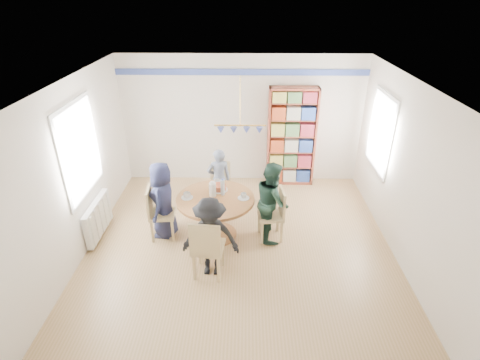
{
  "coord_description": "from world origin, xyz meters",
  "views": [
    {
      "loc": [
        0.1,
        -4.99,
        3.88
      ],
      "look_at": [
        0.0,
        0.4,
        1.05
      ],
      "focal_mm": 28.0,
      "sensor_mm": 36.0,
      "label": 1
    }
  ],
  "objects_px": {
    "person_far": "(219,179)",
    "chair_left": "(157,211)",
    "bookshelf": "(291,138)",
    "radiator": "(98,218)",
    "person_right": "(272,201)",
    "person_near": "(211,238)",
    "chair_right": "(275,212)",
    "chair_far": "(221,183)",
    "chair_near": "(207,247)",
    "person_left": "(163,200)",
    "dining_table": "(216,208)"
  },
  "relations": [
    {
      "from": "chair_right",
      "to": "chair_far",
      "type": "distance_m",
      "value": 1.45
    },
    {
      "from": "bookshelf",
      "to": "person_near",
      "type": "bearing_deg",
      "value": -116.1
    },
    {
      "from": "person_left",
      "to": "chair_near",
      "type": "bearing_deg",
      "value": 41.32
    },
    {
      "from": "chair_right",
      "to": "person_far",
      "type": "bearing_deg",
      "value": 136.08
    },
    {
      "from": "person_far",
      "to": "chair_far",
      "type": "bearing_deg",
      "value": -118.19
    },
    {
      "from": "person_far",
      "to": "bookshelf",
      "type": "relative_size",
      "value": 0.58
    },
    {
      "from": "dining_table",
      "to": "chair_far",
      "type": "height_order",
      "value": "chair_far"
    },
    {
      "from": "chair_right",
      "to": "chair_near",
      "type": "distance_m",
      "value": 1.45
    },
    {
      "from": "dining_table",
      "to": "bookshelf",
      "type": "bearing_deg",
      "value": 54.35
    },
    {
      "from": "person_left",
      "to": "person_right",
      "type": "bearing_deg",
      "value": 92.42
    },
    {
      "from": "person_right",
      "to": "person_near",
      "type": "height_order",
      "value": "person_right"
    },
    {
      "from": "chair_far",
      "to": "person_near",
      "type": "xyz_separation_m",
      "value": [
        -0.02,
        -1.98,
        0.16
      ]
    },
    {
      "from": "person_left",
      "to": "person_right",
      "type": "relative_size",
      "value": 0.97
    },
    {
      "from": "person_far",
      "to": "person_near",
      "type": "height_order",
      "value": "person_near"
    },
    {
      "from": "person_right",
      "to": "chair_right",
      "type": "bearing_deg",
      "value": -128.85
    },
    {
      "from": "person_right",
      "to": "bookshelf",
      "type": "relative_size",
      "value": 0.66
    },
    {
      "from": "chair_left",
      "to": "person_near",
      "type": "xyz_separation_m",
      "value": [
        0.98,
        -0.9,
        0.12
      ]
    },
    {
      "from": "person_right",
      "to": "chair_far",
      "type": "bearing_deg",
      "value": 34.66
    },
    {
      "from": "person_near",
      "to": "chair_left",
      "type": "bearing_deg",
      "value": 139.79
    },
    {
      "from": "chair_far",
      "to": "chair_near",
      "type": "relative_size",
      "value": 0.87
    },
    {
      "from": "person_right",
      "to": "bookshelf",
      "type": "height_order",
      "value": "bookshelf"
    },
    {
      "from": "chair_near",
      "to": "person_far",
      "type": "height_order",
      "value": "person_far"
    },
    {
      "from": "chair_far",
      "to": "bookshelf",
      "type": "xyz_separation_m",
      "value": [
        1.43,
        0.97,
        0.55
      ]
    },
    {
      "from": "person_far",
      "to": "chair_left",
      "type": "bearing_deg",
      "value": 32.09
    },
    {
      "from": "person_far",
      "to": "person_near",
      "type": "distance_m",
      "value": 1.88
    },
    {
      "from": "person_left",
      "to": "bookshelf",
      "type": "bearing_deg",
      "value": 133.72
    },
    {
      "from": "radiator",
      "to": "chair_left",
      "type": "relative_size",
      "value": 1.06
    },
    {
      "from": "chair_near",
      "to": "person_near",
      "type": "bearing_deg",
      "value": 64.77
    },
    {
      "from": "chair_far",
      "to": "radiator",
      "type": "bearing_deg",
      "value": -152.23
    },
    {
      "from": "chair_right",
      "to": "bookshelf",
      "type": "height_order",
      "value": "bookshelf"
    },
    {
      "from": "dining_table",
      "to": "person_far",
      "type": "height_order",
      "value": "person_far"
    },
    {
      "from": "chair_right",
      "to": "chair_near",
      "type": "height_order",
      "value": "chair_near"
    },
    {
      "from": "person_far",
      "to": "bookshelf",
      "type": "xyz_separation_m",
      "value": [
        1.45,
        1.07,
        0.42
      ]
    },
    {
      "from": "chair_right",
      "to": "chair_far",
      "type": "height_order",
      "value": "chair_right"
    },
    {
      "from": "person_near",
      "to": "person_far",
      "type": "bearing_deg",
      "value": 92.49
    },
    {
      "from": "chair_near",
      "to": "person_right",
      "type": "xyz_separation_m",
      "value": [
        0.99,
        1.04,
        0.14
      ]
    },
    {
      "from": "radiator",
      "to": "bookshelf",
      "type": "bearing_deg",
      "value": 30.56
    },
    {
      "from": "radiator",
      "to": "person_right",
      "type": "distance_m",
      "value": 2.97
    },
    {
      "from": "chair_near",
      "to": "person_right",
      "type": "bearing_deg",
      "value": 46.54
    },
    {
      "from": "radiator",
      "to": "person_left",
      "type": "xyz_separation_m",
      "value": [
        1.13,
        0.07,
        0.33
      ]
    },
    {
      "from": "dining_table",
      "to": "person_far",
      "type": "xyz_separation_m",
      "value": [
        -0.01,
        0.94,
        0.05
      ]
    },
    {
      "from": "chair_near",
      "to": "person_near",
      "type": "xyz_separation_m",
      "value": [
        0.05,
        0.1,
        0.09
      ]
    },
    {
      "from": "bookshelf",
      "to": "radiator",
      "type": "bearing_deg",
      "value": -149.44
    },
    {
      "from": "chair_far",
      "to": "person_right",
      "type": "xyz_separation_m",
      "value": [
        0.92,
        -1.03,
        0.21
      ]
    },
    {
      "from": "radiator",
      "to": "person_far",
      "type": "xyz_separation_m",
      "value": [
        2.0,
        0.97,
        0.26
      ]
    },
    {
      "from": "person_far",
      "to": "person_near",
      "type": "relative_size",
      "value": 0.95
    },
    {
      "from": "person_left",
      "to": "bookshelf",
      "type": "height_order",
      "value": "bookshelf"
    },
    {
      "from": "person_near",
      "to": "chair_far",
      "type": "bearing_deg",
      "value": 91.7
    },
    {
      "from": "chair_near",
      "to": "person_far",
      "type": "relative_size",
      "value": 0.82
    },
    {
      "from": "person_near",
      "to": "chair_right",
      "type": "bearing_deg",
      "value": 44.69
    }
  ]
}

